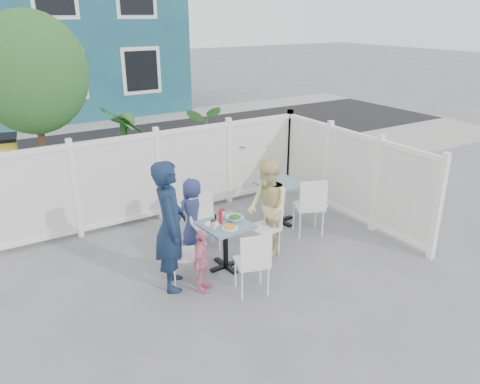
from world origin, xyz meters
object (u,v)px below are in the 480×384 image
chair_left (180,249)px  woman (268,208)px  chair_near (254,259)px  boy (193,212)px  main_table (225,234)px  spare_table (281,192)px  toddler (202,261)px  man (170,226)px  chair_right (268,222)px  chair_back (204,218)px

chair_left → woman: bearing=116.4°
chair_near → boy: 1.74m
chair_left → chair_near: (0.68, -0.79, 0.01)m
chair_left → boy: size_ratio=0.80×
main_table → spare_table: 1.84m
chair_near → chair_left: bearing=147.5°
woman → toddler: bearing=-57.5°
boy → toddler: size_ratio=1.23×
main_table → man: (-0.86, -0.04, 0.36)m
chair_left → man: size_ratio=0.49×
chair_right → woman: (-0.00, 0.01, 0.22)m
chair_right → chair_near: size_ratio=0.99×
chair_back → chair_right: bearing=144.7°
spare_table → man: size_ratio=0.43×
chair_back → man: bearing=48.4°
chair_left → toddler: bearing=47.3°
chair_left → man: 0.40m
boy → chair_left: bearing=48.8°
chair_right → man: bearing=88.9°
chair_back → boy: bearing=-57.2°
chair_left → man: (-0.12, -0.01, 0.38)m
main_table → boy: 0.93m
spare_table → chair_right: (-0.85, -0.81, -0.05)m
chair_left → boy: boy is taller
spare_table → chair_back: (-1.59, -0.13, -0.07)m
toddler → spare_table: bearing=-20.6°
chair_right → chair_back: bearing=43.0°
spare_table → chair_back: size_ratio=0.89×
main_table → chair_back: bearing=87.5°
chair_left → woman: size_ratio=0.59×
chair_left → boy: 1.17m
chair_left → chair_back: (0.77, 0.76, -0.01)m
spare_table → chair_right: 1.18m
spare_table → chair_left: chair_left is taller
woman → toddler: size_ratio=1.67×
chair_left → chair_back: size_ratio=1.02×
spare_table → man: bearing=-160.0°
chair_right → toddler: 1.42m
chair_near → spare_table: bearing=61.6°
chair_left → toddler: (0.15, -0.35, -0.07)m
woman → chair_back: bearing=-117.4°
chair_back → man: size_ratio=0.49×
chair_right → chair_back: chair_right is taller
woman → boy: woman is taller
woman → toddler: 1.45m
chair_back → main_table: bearing=94.8°
main_table → man: man is taller
chair_right → chair_left: bearing=88.6°
main_table → toddler: (-0.58, -0.38, -0.09)m
boy → chair_back: bearing=109.4°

